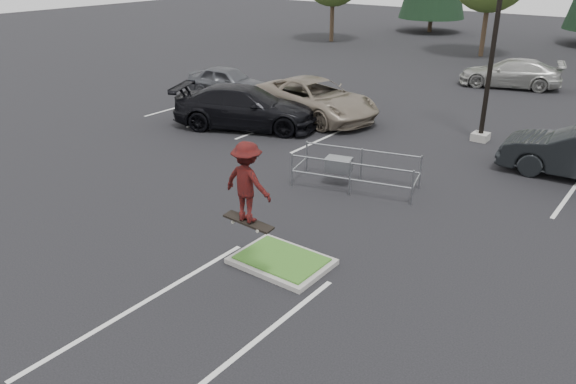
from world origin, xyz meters
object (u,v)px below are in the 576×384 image
Objects in this scene: light_pole at (497,18)px; car_l_tan at (315,98)px; car_l_grey at (228,81)px; car_far_silver at (512,73)px; car_l_black at (243,107)px; cart_corral at (343,165)px; skateboarder at (247,183)px.

light_pole reaches higher than car_l_tan.
car_l_tan is 1.41× the size of car_l_grey.
car_far_silver is at bearing 100.85° from light_pole.
car_l_grey is at bearing -61.89° from car_far_silver.
car_l_grey is (-4.22, 3.68, -0.13)m from car_l_black.
light_pole is at bearing 60.11° from cart_corral.
car_l_tan is 12.27m from car_far_silver.
cart_corral is 0.67× the size of car_l_black.
skateboarder is 0.44× the size of car_l_grey.
cart_corral is 0.77× the size of car_far_silver.
car_l_tan is (-7.00, -1.16, -3.72)m from light_pole.
cart_corral is at bearing -126.45° from car_l_tan.
skateboarder is (1.29, -5.95, 1.70)m from cart_corral.
skateboarder is at bearing -138.99° from car_l_tan.
car_far_silver is at bearing -51.14° from car_l_grey.
light_pole is 1.67× the size of car_l_tan.
car_l_tan is at bearing 116.10° from cart_corral.
car_l_black is 1.15× the size of car_far_silver.
car_l_tan is 1.18× the size of car_far_silver.
car_l_grey is at bearing 24.81° from car_l_black.
car_l_black is (-8.50, -4.18, -3.70)m from light_pole.
light_pole reaches higher than car_far_silver.
cart_corral is 2.10× the size of skateboarder.
car_far_silver is at bearing 75.28° from cart_corral.
light_pole is at bearing -87.89° from car_l_black.
car_l_black is (-1.50, -3.02, 0.02)m from car_l_tan.
car_l_black reaches higher than cart_corral.
car_l_black is at bearing -40.99° from car_far_silver.
light_pole is 8.01m from car_l_tan.
car_l_black is 5.60m from car_l_grey.
light_pole reaches higher than car_l_grey.
skateboarder is 11.92m from car_l_black.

